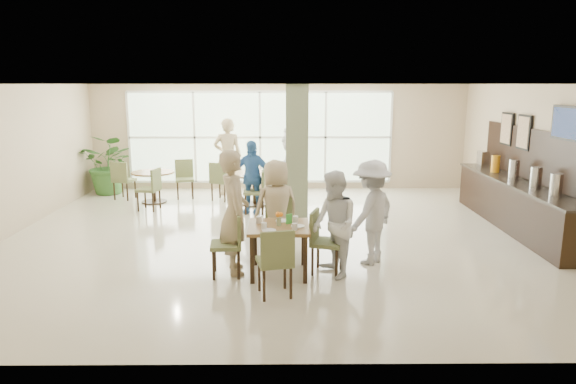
{
  "coord_description": "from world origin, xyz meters",
  "views": [
    {
      "loc": [
        0.13,
        -9.25,
        2.8
      ],
      "look_at": [
        0.2,
        -1.2,
        1.1
      ],
      "focal_mm": 32.0,
      "sensor_mm": 36.0,
      "label": 1
    }
  ],
  "objects_px": {
    "buffet_counter": "(516,201)",
    "teen_right": "(334,225)",
    "potted_plant": "(110,164)",
    "adult_b": "(293,167)",
    "round_table_left": "(153,180)",
    "adult_standing": "(228,157)",
    "teen_standing": "(371,212)",
    "main_table": "(279,232)",
    "round_table_right": "(255,181)",
    "teen_left": "(234,212)",
    "teen_far": "(276,208)",
    "adult_a": "(251,177)"
  },
  "relations": [
    {
      "from": "buffet_counter",
      "to": "teen_right",
      "type": "xyz_separation_m",
      "value": [
        -3.83,
        -2.54,
        0.24
      ]
    },
    {
      "from": "buffet_counter",
      "to": "potted_plant",
      "type": "xyz_separation_m",
      "value": [
        -9.05,
        3.35,
        0.22
      ]
    },
    {
      "from": "buffet_counter",
      "to": "adult_b",
      "type": "distance_m",
      "value": 4.8
    },
    {
      "from": "round_table_left",
      "to": "adult_standing",
      "type": "bearing_deg",
      "value": 26.5
    },
    {
      "from": "teen_standing",
      "to": "round_table_left",
      "type": "bearing_deg",
      "value": -92.52
    },
    {
      "from": "main_table",
      "to": "adult_b",
      "type": "bearing_deg",
      "value": 86.42
    },
    {
      "from": "round_table_left",
      "to": "round_table_right",
      "type": "height_order",
      "value": "same"
    },
    {
      "from": "main_table",
      "to": "teen_standing",
      "type": "xyz_separation_m",
      "value": [
        1.45,
        0.48,
        0.18
      ]
    },
    {
      "from": "teen_left",
      "to": "adult_standing",
      "type": "distance_m",
      "value": 5.58
    },
    {
      "from": "potted_plant",
      "to": "teen_right",
      "type": "bearing_deg",
      "value": -48.48
    },
    {
      "from": "adult_standing",
      "to": "round_table_right",
      "type": "bearing_deg",
      "value": 120.33
    },
    {
      "from": "teen_right",
      "to": "adult_b",
      "type": "xyz_separation_m",
      "value": [
        -0.53,
        4.52,
        0.14
      ]
    },
    {
      "from": "round_table_left",
      "to": "buffet_counter",
      "type": "xyz_separation_m",
      "value": [
        7.7,
        -2.33,
        0.0
      ]
    },
    {
      "from": "teen_far",
      "to": "adult_b",
      "type": "distance_m",
      "value": 3.54
    },
    {
      "from": "main_table",
      "to": "round_table_left",
      "type": "xyz_separation_m",
      "value": [
        -3.06,
        4.78,
        -0.1
      ]
    },
    {
      "from": "teen_right",
      "to": "adult_b",
      "type": "height_order",
      "value": "adult_b"
    },
    {
      "from": "teen_left",
      "to": "adult_a",
      "type": "distance_m",
      "value": 3.66
    },
    {
      "from": "teen_left",
      "to": "potted_plant",
      "type": "bearing_deg",
      "value": 20.89
    },
    {
      "from": "adult_a",
      "to": "adult_b",
      "type": "height_order",
      "value": "adult_b"
    },
    {
      "from": "buffet_counter",
      "to": "teen_standing",
      "type": "distance_m",
      "value": 3.76
    },
    {
      "from": "round_table_left",
      "to": "adult_standing",
      "type": "xyz_separation_m",
      "value": [
        1.71,
        0.85,
        0.43
      ]
    },
    {
      "from": "teen_left",
      "to": "adult_b",
      "type": "bearing_deg",
      "value": -24.71
    },
    {
      "from": "round_table_left",
      "to": "buffet_counter",
      "type": "distance_m",
      "value": 8.04
    },
    {
      "from": "adult_a",
      "to": "teen_far",
      "type": "bearing_deg",
      "value": -64.64
    },
    {
      "from": "teen_left",
      "to": "adult_a",
      "type": "relative_size",
      "value": 1.16
    },
    {
      "from": "buffet_counter",
      "to": "teen_right",
      "type": "bearing_deg",
      "value": -146.42
    },
    {
      "from": "teen_standing",
      "to": "adult_b",
      "type": "xyz_separation_m",
      "value": [
        -1.17,
        3.94,
        0.1
      ]
    },
    {
      "from": "teen_left",
      "to": "adult_b",
      "type": "height_order",
      "value": "teen_left"
    },
    {
      "from": "teen_right",
      "to": "adult_b",
      "type": "bearing_deg",
      "value": 168.61
    },
    {
      "from": "teen_far",
      "to": "teen_right",
      "type": "bearing_deg",
      "value": 108.15
    },
    {
      "from": "potted_plant",
      "to": "adult_standing",
      "type": "height_order",
      "value": "adult_standing"
    },
    {
      "from": "round_table_left",
      "to": "potted_plant",
      "type": "bearing_deg",
      "value": 143.13
    },
    {
      "from": "buffet_counter",
      "to": "adult_b",
      "type": "xyz_separation_m",
      "value": [
        -4.36,
        1.97,
        0.37
      ]
    },
    {
      "from": "teen_far",
      "to": "round_table_right",
      "type": "bearing_deg",
      "value": -103.89
    },
    {
      "from": "main_table",
      "to": "potted_plant",
      "type": "bearing_deg",
      "value": 127.27
    },
    {
      "from": "teen_left",
      "to": "teen_far",
      "type": "distance_m",
      "value": 1.02
    },
    {
      "from": "round_table_right",
      "to": "round_table_left",
      "type": "bearing_deg",
      "value": 173.89
    },
    {
      "from": "teen_far",
      "to": "adult_b",
      "type": "bearing_deg",
      "value": -117.95
    },
    {
      "from": "adult_b",
      "to": "teen_standing",
      "type": "bearing_deg",
      "value": 27.9
    },
    {
      "from": "adult_a",
      "to": "adult_standing",
      "type": "xyz_separation_m",
      "value": [
        -0.71,
        1.88,
        0.18
      ]
    },
    {
      "from": "buffet_counter",
      "to": "teen_far",
      "type": "distance_m",
      "value": 4.95
    },
    {
      "from": "teen_right",
      "to": "teen_left",
      "type": "bearing_deg",
      "value": -115.59
    },
    {
      "from": "teen_right",
      "to": "adult_a",
      "type": "bearing_deg",
      "value": -177.53
    },
    {
      "from": "round_table_left",
      "to": "teen_right",
      "type": "bearing_deg",
      "value": -51.61
    },
    {
      "from": "adult_a",
      "to": "adult_b",
      "type": "distance_m",
      "value": 1.14
    },
    {
      "from": "teen_left",
      "to": "adult_a",
      "type": "xyz_separation_m",
      "value": [
        0.03,
        3.65,
        -0.13
      ]
    },
    {
      "from": "main_table",
      "to": "round_table_right",
      "type": "relative_size",
      "value": 0.82
    },
    {
      "from": "potted_plant",
      "to": "adult_a",
      "type": "relative_size",
      "value": 0.96
    },
    {
      "from": "teen_right",
      "to": "main_table",
      "type": "bearing_deg",
      "value": -114.89
    },
    {
      "from": "buffet_counter",
      "to": "adult_a",
      "type": "height_order",
      "value": "buffet_counter"
    }
  ]
}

